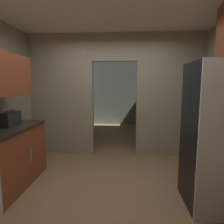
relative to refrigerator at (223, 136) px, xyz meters
The scene contains 6 objects.
ground 1.76m from the refrigerator, behind, with size 20.00×20.00×0.00m, color brown.
kitchen_overhead_slab 2.41m from the refrigerator, 154.81° to the left, with size 4.19×7.29×0.06m, color silver.
kitchen_partition 2.41m from the refrigerator, 128.72° to the left, with size 3.79×0.12×2.66m.
adjoining_room_shell 4.46m from the refrigerator, 109.46° to the left, with size 3.79×3.51×2.66m.
refrigerator is the anchor object (origin of this frame).
boombox 3.03m from the refrigerator, behind, with size 0.16×0.37×0.25m.
Camera 1 is at (0.27, -2.72, 1.57)m, focal length 31.65 mm.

